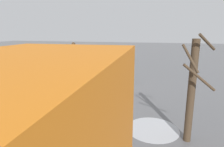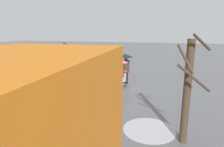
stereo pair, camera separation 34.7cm
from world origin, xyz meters
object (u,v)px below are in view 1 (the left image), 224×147
Objects in this scene: cargo_van_parked_right at (61,67)px; shopping_cart_vendor at (120,78)px; pedestrian_pink_side at (119,68)px; pedestrian_black_side at (125,62)px; pedestrian_white_side at (112,61)px; hand_dolly_boxes at (105,78)px; bare_tree_near at (192,90)px; bare_tree_far at (84,118)px.

shopping_cart_vendor is at bearing -177.44° from cargo_van_parked_right.
pedestrian_black_side is at bearing -88.95° from pedestrian_pink_side.
cargo_van_parked_right is 2.50× the size of pedestrian_white_side.
hand_dolly_boxes is (-3.21, 0.35, -0.52)m from cargo_van_parked_right.
bare_tree_near is at bearing 121.77° from pedestrian_white_side.
bare_tree_far is at bearing 44.85° from bare_tree_near.
pedestrian_white_side is at bearing -161.80° from cargo_van_parked_right.
pedestrian_white_side is at bearing -69.01° from pedestrian_pink_side.
bare_tree_near is at bearing 129.58° from hand_dolly_boxes.
pedestrian_pink_side is (-0.25, 1.55, 1.00)m from shopping_cart_vendor.
shopping_cart_vendor is 0.28× the size of bare_tree_near.
hand_dolly_boxes reaches higher than shopping_cart_vendor.
pedestrian_white_side is 7.80m from bare_tree_near.
pedestrian_pink_side is at bearing 137.72° from hand_dolly_boxes.
hand_dolly_boxes is at bearing 48.47° from pedestrian_black_side.
shopping_cart_vendor is 1.86m from pedestrian_pink_side.
pedestrian_pink_side is 1.00× the size of pedestrian_black_side.
pedestrian_pink_side and pedestrian_white_side have the same top height.
pedestrian_black_side is 1.00× the size of pedestrian_white_side.
pedestrian_pink_side is at bearing -52.78° from bare_tree_near.
pedestrian_white_side is (0.95, -2.47, 0.00)m from pedestrian_pink_side.
pedestrian_pink_side is at bearing 99.33° from shopping_cart_vendor.
pedestrian_white_side is (-3.38, -1.11, 0.39)m from cargo_van_parked_right.
hand_dolly_boxes is at bearing 31.34° from shopping_cart_vendor.
pedestrian_pink_side is 2.24m from pedestrian_black_side.
bare_tree_near is (-4.28, 5.18, 1.15)m from hand_dolly_boxes.
bare_tree_near is at bearing 127.22° from pedestrian_pink_side.
pedestrian_white_side is (0.70, -0.93, 1.00)m from shopping_cart_vendor.
pedestrian_pink_side is 1.00× the size of pedestrian_white_side.
cargo_van_parked_right reaches higher than shopping_cart_vendor.
cargo_van_parked_right is 4.08× the size of hand_dolly_boxes.
shopping_cart_vendor is 0.47× the size of pedestrian_white_side.
pedestrian_pink_side is 0.63× the size of bare_tree_far.
bare_tree_far is (-1.64, 7.80, 1.13)m from hand_dolly_boxes.
shopping_cart_vendor is 6.76m from bare_tree_near.
bare_tree_far is (-0.52, 6.78, 0.22)m from pedestrian_pink_side.
shopping_cart_vendor is 8.45m from bare_tree_far.
pedestrian_white_side is at bearing -58.23° from bare_tree_near.
shopping_cart_vendor is at bearing -148.66° from hand_dolly_boxes.
shopping_cart_vendor is at bearing -80.67° from pedestrian_pink_side.
shopping_cart_vendor is 0.47× the size of pedestrian_black_side.
shopping_cart_vendor is 0.47× the size of pedestrian_pink_side.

